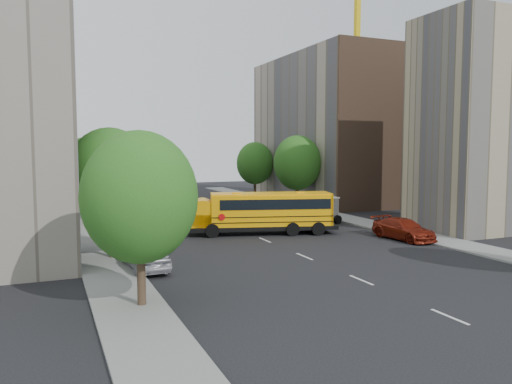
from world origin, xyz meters
TOP-DOWN VIEW (x-y plane):
  - ground at (0.00, 0.00)m, footprint 120.00×120.00m
  - sidewalk_left at (-11.50, 5.00)m, footprint 3.00×80.00m
  - sidewalk_right at (11.50, 5.00)m, footprint 3.00×80.00m
  - lane_markings at (0.00, 10.00)m, footprint 0.15×64.00m
  - building_left_redbrick at (-18.00, 28.00)m, footprint 10.00×15.00m
  - building_right_near at (18.00, -4.50)m, footprint 10.00×7.00m
  - building_right_far at (18.00, 20.00)m, footprint 10.00×22.00m
  - building_right_sidewall at (18.00, 9.00)m, footprint 10.10×0.30m
  - tower_crane at (30.25, 28.00)m, footprint 28.50×1.20m
  - street_tree_0 at (-11.00, -14.00)m, footprint 4.80×4.80m
  - street_tree_1 at (-11.00, -4.00)m, footprint 5.12×5.12m
  - street_tree_2 at (-11.00, 14.00)m, footprint 4.99×4.99m
  - street_tree_4 at (11.00, 14.00)m, footprint 5.25×5.25m
  - street_tree_5 at (11.00, 26.00)m, footprint 4.86×4.86m
  - school_bus at (0.79, 0.62)m, footprint 11.88×5.73m
  - safari_truck at (6.63, 3.28)m, footprint 5.71×2.77m
  - parked_car_0 at (-9.60, -7.53)m, footprint 2.12×4.79m
  - parked_car_1 at (-8.80, 12.31)m, footprint 1.98×4.71m
  - parked_car_2 at (-8.80, 20.83)m, footprint 2.47×5.23m
  - parked_car_3 at (9.46, -5.69)m, footprint 2.57×5.43m
  - parked_car_4 at (9.60, 17.24)m, footprint 1.82×4.11m

SIDE VIEW (x-z plane):
  - ground at x=0.00m, z-range 0.00..0.00m
  - lane_markings at x=0.00m, z-range 0.00..0.01m
  - sidewalk_left at x=-11.50m, z-range 0.00..0.12m
  - sidewalk_right at x=11.50m, z-range 0.00..0.12m
  - parked_car_4 at x=9.60m, z-range 0.00..1.37m
  - parked_car_2 at x=-8.80m, z-range 0.00..1.44m
  - parked_car_1 at x=-8.80m, z-range 0.00..1.51m
  - parked_car_3 at x=9.46m, z-range 0.00..1.53m
  - parked_car_0 at x=-9.60m, z-range 0.00..1.60m
  - safari_truck at x=6.63m, z-range 0.07..2.42m
  - school_bus at x=0.79m, z-range 0.19..3.47m
  - street_tree_0 at x=-11.00m, z-range 0.94..8.35m
  - street_tree_5 at x=11.00m, z-range 0.95..8.46m
  - street_tree_2 at x=-11.00m, z-range 0.97..8.68m
  - street_tree_1 at x=-11.00m, z-range 1.00..8.90m
  - street_tree_4 at x=11.00m, z-range 1.02..9.13m
  - building_left_redbrick at x=-18.00m, z-range 0.00..13.00m
  - building_right_near at x=18.00m, z-range 0.00..17.00m
  - building_right_far at x=18.00m, z-range 0.00..18.00m
  - building_right_sidewall at x=18.00m, z-range 0.00..18.00m
  - tower_crane at x=30.25m, z-range 6.60..42.35m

